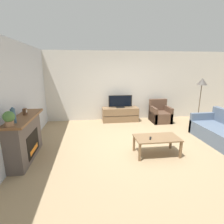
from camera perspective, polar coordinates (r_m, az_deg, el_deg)
ground_plane at (r=5.08m, az=9.23°, el=-10.00°), size 24.00×24.00×0.00m
wall_back at (r=7.09m, az=3.93°, el=8.42°), size 12.00×0.06×2.70m
wall_left at (r=4.80m, az=-28.20°, el=3.90°), size 0.06×12.00×2.70m
fireplace at (r=4.51m, az=-26.56°, el=-7.49°), size 0.46×1.55×1.02m
mantel_vase_left at (r=3.90m, az=-29.54°, el=-1.03°), size 0.09×0.09×0.32m
mantel_clock at (r=4.48m, az=-26.55°, el=0.10°), size 0.08×0.11×0.15m
potted_plant at (r=3.73m, az=-30.62°, el=-1.72°), size 0.21×0.21×0.29m
tv_stand at (r=6.93m, az=2.67°, el=-0.76°), size 1.40×0.52×0.55m
tv at (r=6.82m, az=2.72°, el=3.29°), size 0.92×0.18×0.49m
armchair at (r=7.11m, az=15.37°, el=-0.81°), size 0.70×0.76×0.85m
coffee_table at (r=4.41m, az=14.42°, el=-8.65°), size 1.07×0.59×0.45m
remote at (r=4.27m, az=12.42°, el=-8.34°), size 0.10×0.15×0.02m
floor_lamp at (r=6.59m, az=27.26°, el=7.80°), size 0.33×0.33×1.74m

